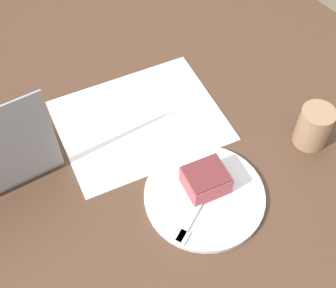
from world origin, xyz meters
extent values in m
plane|color=#6B5B4C|center=(0.00, 0.00, 0.00)|extent=(12.00, 12.00, 0.00)
cylinder|color=#4C3323|center=(0.00, 0.00, 0.01)|extent=(0.55, 0.55, 0.02)
cylinder|color=#4C3323|center=(0.00, 0.00, 0.36)|extent=(0.12, 0.12, 0.68)
cylinder|color=#4C3323|center=(0.00, 0.00, 0.71)|extent=(1.32, 1.32, 0.03)
cube|color=#472D1E|center=(-0.46, 0.64, 0.21)|extent=(0.05, 0.05, 0.42)
cube|color=white|center=(0.01, -0.01, 0.73)|extent=(0.43, 0.38, 0.00)
cylinder|color=silver|center=(0.11, -0.23, 0.73)|extent=(0.25, 0.25, 0.01)
cube|color=#B74C51|center=(0.12, -0.21, 0.76)|extent=(0.10, 0.09, 0.04)
cube|color=maroon|center=(0.12, -0.21, 0.79)|extent=(0.10, 0.09, 0.00)
cube|color=silver|center=(0.09, -0.26, 0.74)|extent=(0.11, 0.14, 0.00)
cube|color=silver|center=(0.05, -0.31, 0.74)|extent=(0.04, 0.04, 0.00)
cylinder|color=#997556|center=(0.37, -0.12, 0.77)|extent=(0.07, 0.07, 0.10)
camera|label=1|loc=(-0.03, -0.68, 1.56)|focal=50.00mm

